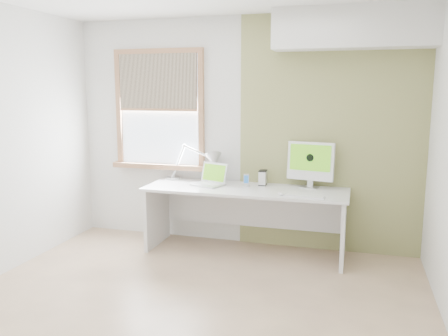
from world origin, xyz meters
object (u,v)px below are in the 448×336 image
(desk_lamp, at_px, (206,162))
(external_drive, at_px, (263,178))
(laptop, at_px, (210,179))
(imac, at_px, (311,162))
(desk, at_px, (246,204))

(desk_lamp, xyz_separation_m, external_drive, (0.68, -0.02, -0.14))
(desk_lamp, xyz_separation_m, laptop, (0.11, -0.17, -0.17))
(laptop, distance_m, imac, 1.12)
(laptop, relative_size, external_drive, 2.48)
(desk_lamp, bearing_deg, external_drive, -1.75)
(imac, bearing_deg, laptop, -171.48)
(desk, relative_size, external_drive, 13.10)
(laptop, bearing_deg, imac, 8.52)
(desk, relative_size, imac, 4.27)
(desk_lamp, height_order, external_drive, desk_lamp)
(desk_lamp, relative_size, external_drive, 4.50)
(external_drive, bearing_deg, desk, -133.15)
(desk, height_order, desk_lamp, desk_lamp)
(laptop, relative_size, imac, 0.81)
(laptop, height_order, external_drive, laptop)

